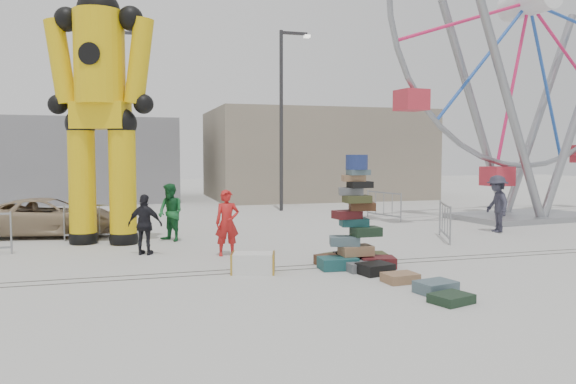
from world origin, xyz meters
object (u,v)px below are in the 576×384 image
object	(u,v)px
barricade_wheel_back	(384,205)
pedestrian_grey	(497,204)
ferris_wheel	(528,31)
parked_suv	(48,217)
crash_test_dummy	(100,96)
lamp_post_left	(120,111)
lamp_post_right	(283,111)
steamer_trunk	(253,263)
pedestrian_green	(170,212)
barricade_dummy_c	(99,222)
suitcase_tower	(355,236)
barricade_wheel_front	(445,222)
pedestrian_black	(145,225)
pedestrian_red	(227,223)

from	to	relation	value
barricade_wheel_back	pedestrian_grey	distance (m)	4.73
ferris_wheel	parked_suv	world-z (taller)	ferris_wheel
crash_test_dummy	lamp_post_left	bearing A→B (deg)	106.87
lamp_post_right	parked_suv	xyz separation A→B (m)	(-9.16, -5.40, -3.88)
lamp_post_right	pedestrian_grey	bearing A→B (deg)	-60.38
steamer_trunk	pedestrian_grey	distance (m)	9.92
pedestrian_green	parked_suv	size ratio (longest dim) A/B	0.40
barricade_dummy_c	suitcase_tower	bearing A→B (deg)	-36.24
crash_test_dummy	steamer_trunk	bearing A→B (deg)	-37.45
lamp_post_left	barricade_wheel_front	bearing A→B (deg)	-51.02
barricade_dummy_c	pedestrian_black	bearing A→B (deg)	-58.15
lamp_post_right	lamp_post_left	bearing A→B (deg)	164.05
ferris_wheel	pedestrian_grey	size ratio (longest dim) A/B	7.91
steamer_trunk	barricade_wheel_front	xyz separation A→B (m)	(6.55, 2.95, 0.33)
ferris_wheel	pedestrian_green	size ratio (longest dim) A/B	8.68
parked_suv	pedestrian_red	bearing A→B (deg)	-124.90
suitcase_tower	ferris_wheel	xyz separation A→B (m)	(9.98, 6.66, 6.57)
pedestrian_red	pedestrian_grey	size ratio (longest dim) A/B	0.89
barricade_wheel_back	lamp_post_left	bearing A→B (deg)	-136.18
steamer_trunk	barricade_wheel_front	bearing A→B (deg)	40.68
suitcase_tower	barricade_wheel_back	bearing A→B (deg)	65.66
barricade_dummy_c	pedestrian_grey	size ratio (longest dim) A/B	1.07
pedestrian_grey	ferris_wheel	bearing A→B (deg)	140.98
pedestrian_red	crash_test_dummy	bearing A→B (deg)	139.57
crash_test_dummy	steamer_trunk	size ratio (longest dim) A/B	8.53
crash_test_dummy	pedestrian_grey	distance (m)	12.81
crash_test_dummy	parked_suv	xyz separation A→B (m)	(-1.70, 2.05, -3.60)
lamp_post_right	parked_suv	distance (m)	11.32
steamer_trunk	pedestrian_grey	size ratio (longest dim) A/B	0.50
lamp_post_right	pedestrian_red	bearing A→B (deg)	-113.17
barricade_wheel_back	ferris_wheel	bearing A→B (deg)	60.33
barricade_dummy_c	pedestrian_black	size ratio (longest dim) A/B	1.29
barricade_dummy_c	barricade_wheel_front	xyz separation A→B (m)	(9.92, -2.76, 0.00)
pedestrian_grey	lamp_post_left	bearing A→B (deg)	-120.85
crash_test_dummy	parked_suv	world-z (taller)	crash_test_dummy
steamer_trunk	barricade_wheel_back	size ratio (longest dim) A/B	0.47
barricade_wheel_back	pedestrian_green	xyz separation A→B (m)	(-8.45, -3.19, 0.30)
crash_test_dummy	pedestrian_red	size ratio (longest dim) A/B	4.77
pedestrian_green	ferris_wheel	bearing A→B (deg)	62.41
steamer_trunk	pedestrian_green	bearing A→B (deg)	121.63
lamp_post_right	steamer_trunk	world-z (taller)	lamp_post_right
suitcase_tower	pedestrian_red	bearing A→B (deg)	145.07
ferris_wheel	steamer_trunk	distance (m)	15.73
barricade_wheel_back	barricade_wheel_front	bearing A→B (deg)	-19.69
lamp_post_right	pedestrian_grey	xyz separation A→B (m)	(4.87, -8.56, -3.55)
lamp_post_right	barricade_wheel_back	size ratio (longest dim) A/B	4.00
lamp_post_left	pedestrian_grey	xyz separation A→B (m)	(11.87, -10.56, -3.55)
lamp_post_left	barricade_dummy_c	xyz separation A→B (m)	(-0.60, -8.77, -3.93)
suitcase_tower	barricade_wheel_back	distance (m)	9.43
lamp_post_left	parked_suv	xyz separation A→B (m)	(-2.16, -7.40, -3.88)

